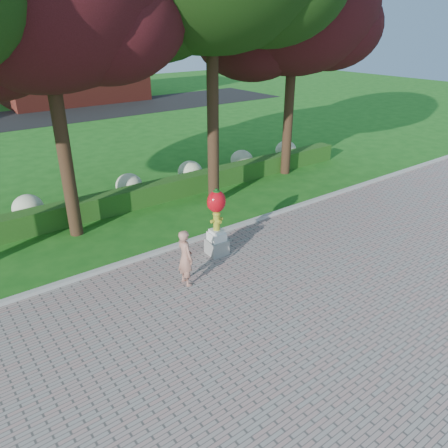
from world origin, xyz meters
The scene contains 9 objects.
ground centered at (0.00, 0.00, 0.00)m, with size 100.00×100.00×0.00m, color #195916.
walkway centered at (0.00, -4.00, 0.02)m, with size 40.00×14.00×0.04m, color gray.
curb centered at (0.00, 3.00, 0.07)m, with size 40.00×0.18×0.15m, color #ADADA5.
lawn_hedge centered at (0.00, 7.00, 0.40)m, with size 24.00×0.70×0.80m, color #164914.
hydrangea_row centered at (0.57, 8.00, 0.55)m, with size 20.10×1.10×0.99m.
building_right centered at (8.00, 34.00, 3.20)m, with size 12.00×8.00×6.40m, color maroon.
tree_far_right centered at (8.40, 6.58, 6.97)m, with size 7.88×6.72×10.21m.
hydrant_sculpture centered at (0.99, 1.87, 1.18)m, with size 0.63×0.63×2.16m.
woman centered at (-0.71, 0.99, 0.85)m, with size 0.59×0.39×1.63m, color #A97260.
Camera 1 is at (-6.13, -7.91, 6.67)m, focal length 35.00 mm.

